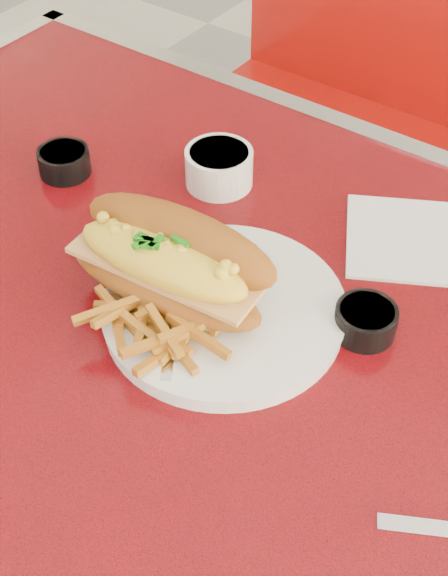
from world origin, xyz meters
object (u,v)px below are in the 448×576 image
Objects in this scene: fork at (174,317)px; diner_table at (212,433)px; sauce_cup_right at (366,320)px; dinner_plate at (224,310)px; gravy_ramekin at (219,166)px; mac_hoagie at (169,261)px; sauce_cup_left at (64,161)px.

diner_table is at bearing -99.73° from fork.
dinner_plate is at bearing -152.45° from sauce_cup_right.
fork reaches higher than diner_table.
sauce_cup_right is (0.15, 0.10, -0.00)m from fork.
gravy_ramekin is (-0.13, 0.20, 0.18)m from diner_table.
diner_table is 9.00× the size of fork.
mac_hoagie is 0.21m from gravy_ramekin.
sauce_cup_left is at bearing -150.69° from gravy_ramekin.
diner_table is 0.23m from sauce_cup_right.
sauce_cup_right is at bearing 37.45° from diner_table.
mac_hoagie reaches higher than diner_table.
sauce_cup_right is at bearing 27.55° from dinner_plate.
mac_hoagie is (-0.05, -0.01, 0.05)m from dinner_plate.
gravy_ramekin is 1.06× the size of sauce_cup_left.
mac_hoagie is 1.61× the size of fork.
gravy_ramekin is 1.23× the size of sauce_cup_right.
dinner_plate is at bearing 95.76° from diner_table.
fork is 0.24m from gravy_ramekin.
dinner_plate is at bearing -67.96° from fork.
gravy_ramekin is (-0.10, 0.21, 0.01)m from fork.
sauce_cup_left reaches higher than diner_table.
sauce_cup_left is 0.41m from sauce_cup_right.
dinner_plate is 4.12× the size of sauce_cup_right.
fork is at bearing -51.42° from mac_hoagie.
gravy_ramekin is (-0.13, 0.17, 0.01)m from dinner_plate.
diner_table is 15.30× the size of gravy_ramekin.
sauce_cup_left is at bearing 153.15° from mac_hoagie.
sauce_cup_left reaches higher than fork.
sauce_cup_left is 1.16× the size of sauce_cup_right.
fork is 1.81× the size of sauce_cup_left.
dinner_plate is 3.56× the size of sauce_cup_left.
dinner_plate is 0.07m from mac_hoagie.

